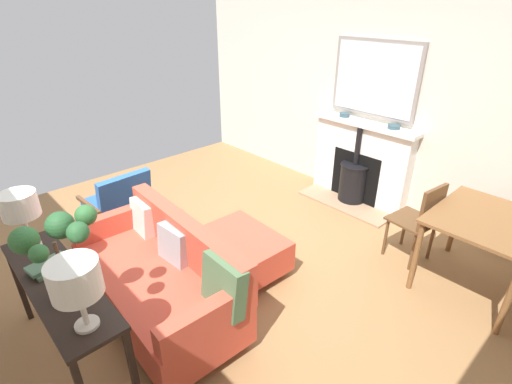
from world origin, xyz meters
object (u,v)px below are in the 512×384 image
at_px(ottoman, 244,249).
at_px(table_lamp_near_end, 20,207).
at_px(sofa, 162,277).
at_px(dining_chair_near_fireplace, 421,217).
at_px(mantel_bowl_near, 344,115).
at_px(table_lamp_far_end, 75,280).
at_px(console_table, 60,292).
at_px(dining_table, 487,228).
at_px(potted_plant, 53,245).
at_px(book_stack, 48,266).
at_px(fireplace, 358,167).
at_px(armchair_accent, 120,199).
at_px(mantel_bowl_far, 394,127).

relative_size(ottoman, table_lamp_near_end, 1.87).
height_order(sofa, dining_chair_near_fireplace, dining_chair_near_fireplace).
xyz_separation_m(mantel_bowl_near, table_lamp_far_end, (3.74, 0.89, -0.03)).
distance_m(mantel_bowl_near, ottoman, 2.31).
relative_size(ottoman, console_table, 0.60).
bearing_deg(dining_table, potted_plant, -27.52).
xyz_separation_m(ottoman, potted_plant, (1.62, 0.09, 0.86)).
height_order(mantel_bowl_near, table_lamp_near_end, table_lamp_near_end).
xyz_separation_m(sofa, potted_plant, (0.74, 0.14, 0.74)).
relative_size(console_table, table_lamp_far_end, 3.22).
relative_size(console_table, book_stack, 5.14).
relative_size(fireplace, armchair_accent, 1.82).
distance_m(console_table, table_lamp_far_end, 0.69).
height_order(mantel_bowl_near, console_table, mantel_bowl_near).
xyz_separation_m(ottoman, console_table, (1.63, -0.05, 0.40)).
bearing_deg(mantel_bowl_far, book_stack, -7.63).
height_order(table_lamp_far_end, dining_table, table_lamp_far_end).
bearing_deg(mantel_bowl_far, mantel_bowl_near, -90.00).
distance_m(fireplace, ottoman, 2.11).
relative_size(mantel_bowl_far, table_lamp_far_end, 0.32).
xyz_separation_m(console_table, book_stack, (-0.01, -0.16, 0.13)).
relative_size(mantel_bowl_near, sofa, 0.07).
xyz_separation_m(mantel_bowl_near, armchair_accent, (2.67, -1.06, -0.68)).
height_order(fireplace, potted_plant, potted_plant).
height_order(mantel_bowl_near, table_lamp_far_end, table_lamp_far_end).
height_order(sofa, ottoman, sofa).
distance_m(table_lamp_near_end, dining_chair_near_fireplace, 3.49).
xyz_separation_m(potted_plant, dining_table, (-3.00, 1.56, -0.45)).
bearing_deg(armchair_accent, potted_plant, 56.03).
height_order(fireplace, mantel_bowl_near, mantel_bowl_near).
height_order(fireplace, dining_table, fireplace).
height_order(mantel_bowl_far, ottoman, mantel_bowl_far).
bearing_deg(mantel_bowl_near, book_stack, 3.00).
relative_size(fireplace, table_lamp_far_end, 3.16).
bearing_deg(console_table, mantel_bowl_far, 174.79).
bearing_deg(fireplace, dining_table, 67.96).
height_order(potted_plant, dining_chair_near_fireplace, potted_plant).
distance_m(mantel_bowl_far, console_table, 3.78).
xyz_separation_m(armchair_accent, dining_chair_near_fireplace, (-1.94, 2.56, 0.09)).
xyz_separation_m(fireplace, ottoman, (2.09, 0.09, -0.23)).
xyz_separation_m(sofa, table_lamp_near_end, (0.75, -0.55, 0.74)).
distance_m(mantel_bowl_near, table_lamp_near_end, 3.74).
height_order(table_lamp_far_end, book_stack, table_lamp_far_end).
xyz_separation_m(console_table, dining_table, (-3.01, 1.71, 0.01)).
relative_size(book_stack, dining_table, 0.29).
bearing_deg(console_table, armchair_accent, -126.96).
height_order(mantel_bowl_near, potted_plant, potted_plant).
relative_size(console_table, table_lamp_near_end, 3.13).
bearing_deg(dining_chair_near_fireplace, sofa, -26.76).
relative_size(fireplace, table_lamp_near_end, 3.07).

